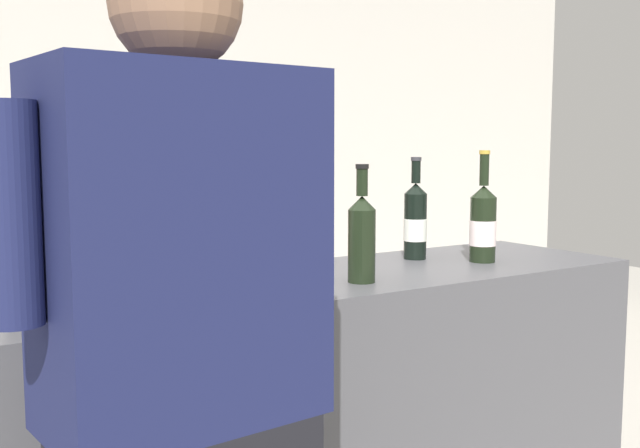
{
  "coord_description": "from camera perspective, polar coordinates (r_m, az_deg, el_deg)",
  "views": [
    {
      "loc": [
        -1.05,
        -1.73,
        1.32
      ],
      "look_at": [
        0.05,
        0.0,
        1.09
      ],
      "focal_mm": 41.52,
      "sensor_mm": 36.0,
      "label": 1
    }
  ],
  "objects": [
    {
      "name": "person_server",
      "position": [
        2.62,
        -10.39,
        -5.18
      ],
      "size": [
        0.57,
        0.29,
        1.65
      ],
      "color": "black",
      "rests_on": "ground_plane"
    },
    {
      "name": "wine_bottle_4",
      "position": [
        1.69,
        -22.16,
        -2.29
      ],
      "size": [
        0.07,
        0.07,
        0.35
      ],
      "color": "black",
      "rests_on": "counter"
    },
    {
      "name": "wall_back",
      "position": [
        4.46,
        -18.96,
        6.95
      ],
      "size": [
        8.0,
        0.1,
        2.8
      ],
      "primitive_type": "cube",
      "color": "beige",
      "rests_on": "ground_plane"
    },
    {
      "name": "wine_bottle_5",
      "position": [
        1.83,
        -15.42,
        -2.24
      ],
      "size": [
        0.09,
        0.09,
        0.32
      ],
      "color": "black",
      "rests_on": "counter"
    },
    {
      "name": "wine_bottle_2",
      "position": [
        1.67,
        -15.53,
        -3.1
      ],
      "size": [
        0.09,
        0.09,
        0.31
      ],
      "color": "black",
      "rests_on": "counter"
    },
    {
      "name": "wine_bottle_1",
      "position": [
        2.41,
        7.36,
        0.24
      ],
      "size": [
        0.07,
        0.07,
        0.33
      ],
      "color": "black",
      "rests_on": "counter"
    },
    {
      "name": "counter",
      "position": [
        2.2,
        -1.11,
        -16.44
      ],
      "size": [
        2.11,
        0.56,
        0.94
      ],
      "primitive_type": "cube",
      "color": "#4C4C51",
      "rests_on": "ground_plane"
    },
    {
      "name": "wine_bottle_0",
      "position": [
        2.39,
        12.45,
        0.03
      ],
      "size": [
        0.08,
        0.08,
        0.35
      ],
      "color": "black",
      "rests_on": "counter"
    },
    {
      "name": "wine_glass",
      "position": [
        1.93,
        -2.24,
        -1.12
      ],
      "size": [
        0.07,
        0.07,
        0.19
      ],
      "color": "silver",
      "rests_on": "counter"
    },
    {
      "name": "wine_bottle_3",
      "position": [
        1.99,
        3.24,
        -0.9
      ],
      "size": [
        0.07,
        0.07,
        0.32
      ],
      "color": "black",
      "rests_on": "counter"
    }
  ]
}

